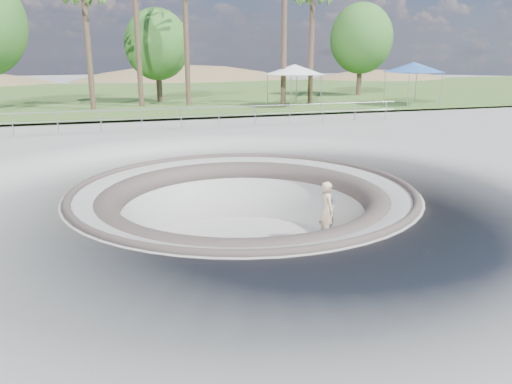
# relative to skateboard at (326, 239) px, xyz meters

# --- Properties ---
(ground) EXTENTS (180.00, 180.00, 0.00)m
(ground) POSITION_rel_skateboard_xyz_m (-2.70, 0.16, 1.84)
(ground) COLOR #9B9B96
(ground) RESTS_ON ground
(skate_bowl) EXTENTS (14.00, 14.00, 4.10)m
(skate_bowl) POSITION_rel_skateboard_xyz_m (-2.70, 0.16, 0.01)
(skate_bowl) COLOR #9B9B96
(skate_bowl) RESTS_ON ground
(grass_strip) EXTENTS (180.00, 36.00, 0.12)m
(grass_strip) POSITION_rel_skateboard_xyz_m (-2.70, 34.16, 2.06)
(grass_strip) COLOR #496327
(grass_strip) RESTS_ON ground
(distant_hills) EXTENTS (103.20, 45.00, 28.60)m
(distant_hills) POSITION_rel_skateboard_xyz_m (1.08, 57.33, -5.18)
(distant_hills) COLOR olive
(distant_hills) RESTS_ON ground
(safety_railing) EXTENTS (25.00, 0.06, 1.03)m
(safety_railing) POSITION_rel_skateboard_xyz_m (-2.70, 12.16, 2.53)
(safety_railing) COLOR #96999E
(safety_railing) RESTS_ON ground
(skateboard) EXTENTS (0.78, 0.31, 0.08)m
(skateboard) POSITION_rel_skateboard_xyz_m (0.00, 0.00, 0.00)
(skateboard) COLOR brown
(skateboard) RESTS_ON ground
(skater) EXTENTS (0.47, 0.70, 1.88)m
(skater) POSITION_rel_skateboard_xyz_m (0.00, 0.00, 0.96)
(skater) COLOR beige
(skater) RESTS_ON skateboard
(canopy_white) EXTENTS (5.39, 5.39, 2.86)m
(canopy_white) POSITION_rel_skateboard_xyz_m (6.45, 19.70, 4.62)
(canopy_white) COLOR #96999E
(canopy_white) RESTS_ON ground
(canopy_blue) EXTENTS (5.93, 5.93, 3.00)m
(canopy_blue) POSITION_rel_skateboard_xyz_m (15.02, 18.16, 4.75)
(canopy_blue) COLOR #96999E
(canopy_blue) RESTS_ON ground
(bushy_tree_mid) EXTENTS (4.84, 4.40, 6.99)m
(bushy_tree_mid) POSITION_rel_skateboard_xyz_m (-2.28, 25.73, 6.34)
(bushy_tree_mid) COLOR brown
(bushy_tree_mid) RESTS_ON ground
(bushy_tree_right) EXTENTS (5.49, 4.99, 7.92)m
(bushy_tree_right) POSITION_rel_skateboard_xyz_m (15.32, 26.76, 6.92)
(bushy_tree_right) COLOR brown
(bushy_tree_right) RESTS_ON ground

